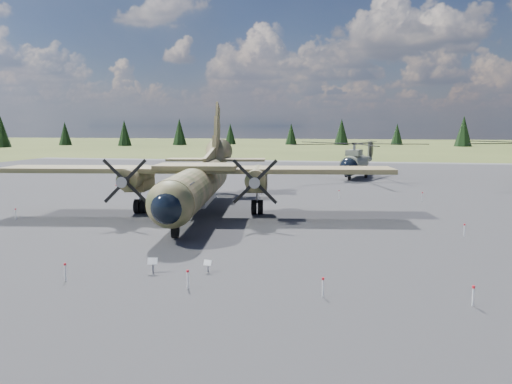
# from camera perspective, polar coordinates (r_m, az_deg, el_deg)

# --- Properties ---
(ground) EXTENTS (500.00, 500.00, 0.00)m
(ground) POSITION_cam_1_polar(r_m,az_deg,el_deg) (36.01, -4.01, -4.03)
(ground) COLOR #58602A
(ground) RESTS_ON ground
(apron) EXTENTS (120.00, 120.00, 0.04)m
(apron) POSITION_cam_1_polar(r_m,az_deg,el_deg) (45.59, -0.83, -1.56)
(apron) COLOR #5A5A5F
(apron) RESTS_ON ground
(transport_plane) EXTENTS (31.54, 28.45, 10.38)m
(transport_plane) POSITION_cam_1_polar(r_m,az_deg,el_deg) (41.83, -6.50, 1.69)
(transport_plane) COLOR #3A4224
(transport_plane) RESTS_ON ground
(helicopter_near) EXTENTS (23.10, 24.48, 4.96)m
(helicopter_near) POSITION_cam_1_polar(r_m,az_deg,el_deg) (70.53, 11.24, 4.40)
(helicopter_near) COLOR gray
(helicopter_near) RESTS_ON ground
(info_placard_left) EXTENTS (0.51, 0.29, 0.76)m
(info_placard_left) POSITION_cam_1_polar(r_m,az_deg,el_deg) (25.39, -11.72, -7.93)
(info_placard_left) COLOR gray
(info_placard_left) RESTS_ON ground
(info_placard_right) EXTENTS (0.42, 0.23, 0.63)m
(info_placard_right) POSITION_cam_1_polar(r_m,az_deg,el_deg) (25.10, -5.54, -8.20)
(info_placard_right) COLOR gray
(info_placard_right) RESTS_ON ground
(barrier_fence) EXTENTS (33.12, 29.62, 0.85)m
(barrier_fence) POSITION_cam_1_polar(r_m,az_deg,el_deg) (35.95, -4.76, -3.23)
(barrier_fence) COLOR white
(barrier_fence) RESTS_ON ground
(treeline) EXTENTS (332.30, 339.86, 10.98)m
(treeline) POSITION_cam_1_polar(r_m,az_deg,el_deg) (37.64, -14.86, 3.55)
(treeline) COLOR black
(treeline) RESTS_ON ground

